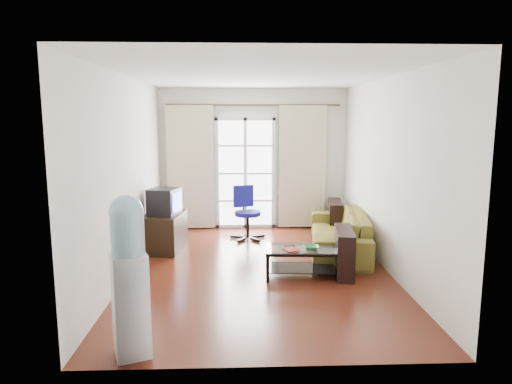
% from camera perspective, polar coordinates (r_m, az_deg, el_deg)
% --- Properties ---
extents(floor, '(5.20, 5.20, 0.00)m').
position_cam_1_polar(floor, '(6.60, 0.35, -9.61)').
color(floor, '#5A2515').
rests_on(floor, ground).
extents(ceiling, '(5.20, 5.20, 0.00)m').
position_cam_1_polar(ceiling, '(6.28, 0.37, 14.41)').
color(ceiling, white).
rests_on(ceiling, wall_back).
extents(wall_back, '(3.60, 0.02, 2.70)m').
position_cam_1_polar(wall_back, '(8.89, -0.38, 4.14)').
color(wall_back, white).
rests_on(wall_back, floor).
extents(wall_front, '(3.60, 0.02, 2.70)m').
position_cam_1_polar(wall_front, '(3.74, 2.12, -2.79)').
color(wall_front, white).
rests_on(wall_front, floor).
extents(wall_left, '(0.02, 5.20, 2.70)m').
position_cam_1_polar(wall_left, '(6.48, -15.77, 1.94)').
color(wall_left, white).
rests_on(wall_left, floor).
extents(wall_right, '(0.02, 5.20, 2.70)m').
position_cam_1_polar(wall_right, '(6.63, 16.11, 2.08)').
color(wall_right, white).
rests_on(wall_right, floor).
extents(french_door, '(1.16, 0.06, 2.15)m').
position_cam_1_polar(french_door, '(8.86, -1.34, 2.33)').
color(french_door, white).
rests_on(french_door, wall_back).
extents(curtain_rod, '(3.30, 0.04, 0.04)m').
position_cam_1_polar(curtain_rod, '(8.76, -0.37, 10.81)').
color(curtain_rod, '#4C3F2D').
rests_on(curtain_rod, wall_back).
extents(curtain_left, '(0.90, 0.07, 2.35)m').
position_cam_1_polar(curtain_left, '(8.82, -8.18, 3.04)').
color(curtain_left, beige).
rests_on(curtain_left, curtain_rod).
extents(curtain_right, '(0.90, 0.07, 2.35)m').
position_cam_1_polar(curtain_right, '(8.86, 5.81, 3.11)').
color(curtain_right, beige).
rests_on(curtain_right, curtain_rod).
extents(radiator, '(0.64, 0.12, 0.64)m').
position_cam_1_polar(radiator, '(8.99, 4.75, -2.40)').
color(radiator, gray).
rests_on(radiator, floor).
extents(sofa, '(2.42, 1.49, 0.63)m').
position_cam_1_polar(sofa, '(7.50, 10.31, -4.95)').
color(sofa, brown).
rests_on(sofa, floor).
extents(coffee_table, '(1.01, 0.61, 0.40)m').
position_cam_1_polar(coffee_table, '(6.28, 5.71, -8.21)').
color(coffee_table, silver).
rests_on(coffee_table, floor).
extents(bowl, '(0.22, 0.22, 0.05)m').
position_cam_1_polar(bowl, '(6.17, 6.88, -6.90)').
color(bowl, '#338E4D').
rests_on(bowl, coffee_table).
extents(book, '(0.30, 0.32, 0.02)m').
position_cam_1_polar(book, '(6.08, 3.66, -7.27)').
color(book, maroon).
rests_on(book, coffee_table).
extents(remote, '(0.15, 0.05, 0.02)m').
position_cam_1_polar(remote, '(6.29, 4.21, -6.72)').
color(remote, black).
rests_on(remote, coffee_table).
extents(tv_stand, '(0.66, 0.90, 0.61)m').
position_cam_1_polar(tv_stand, '(7.58, -11.35, -4.92)').
color(tv_stand, black).
rests_on(tv_stand, floor).
extents(crt_tv, '(0.54, 0.55, 0.42)m').
position_cam_1_polar(crt_tv, '(7.42, -11.52, -1.16)').
color(crt_tv, black).
rests_on(crt_tv, tv_stand).
extents(task_chair, '(0.83, 0.83, 0.95)m').
position_cam_1_polar(task_chair, '(8.15, -1.12, -3.95)').
color(task_chair, black).
rests_on(task_chair, floor).
extents(water_cooler, '(0.39, 0.39, 1.48)m').
position_cam_1_polar(water_cooler, '(4.24, -15.55, -9.79)').
color(water_cooler, silver).
rests_on(water_cooler, floor).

